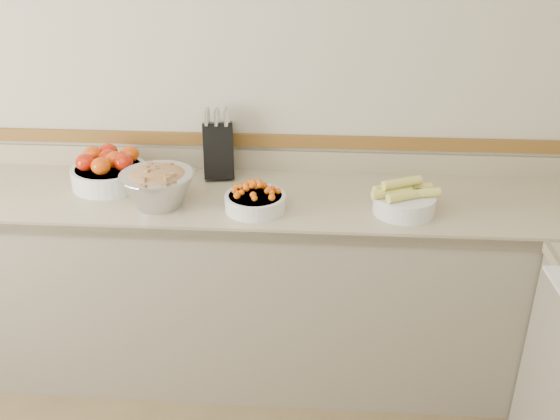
# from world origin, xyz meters

# --- Properties ---
(back_wall) EXTENTS (4.00, 0.00, 4.00)m
(back_wall) POSITION_xyz_m (0.00, 2.00, 1.30)
(back_wall) COLOR #BAB299
(back_wall) RESTS_ON ground_plane
(counter_back) EXTENTS (4.00, 0.65, 1.08)m
(counter_back) POSITION_xyz_m (0.00, 1.68, 0.45)
(counter_back) COLOR tan
(counter_back) RESTS_ON ground_plane
(knife_block) EXTENTS (0.16, 0.19, 0.33)m
(knife_block) POSITION_xyz_m (0.03, 1.90, 1.04)
(knife_block) COLOR black
(knife_block) RESTS_ON counter_back
(tomato_bowl) EXTENTS (0.33, 0.33, 0.16)m
(tomato_bowl) POSITION_xyz_m (-0.45, 1.76, 0.97)
(tomato_bowl) COLOR silver
(tomato_bowl) RESTS_ON counter_back
(cherry_tomato_bowl) EXTENTS (0.26, 0.26, 0.14)m
(cherry_tomato_bowl) POSITION_xyz_m (0.23, 1.55, 0.95)
(cherry_tomato_bowl) COLOR silver
(cherry_tomato_bowl) RESTS_ON counter_back
(corn_bowl) EXTENTS (0.28, 0.26, 0.15)m
(corn_bowl) POSITION_xyz_m (0.85, 1.57, 0.96)
(corn_bowl) COLOR silver
(corn_bowl) RESTS_ON counter_back
(rhubarb_bowl) EXTENTS (0.31, 0.31, 0.18)m
(rhubarb_bowl) POSITION_xyz_m (-0.18, 1.56, 0.99)
(rhubarb_bowl) COLOR #B2B2BA
(rhubarb_bowl) RESTS_ON counter_back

